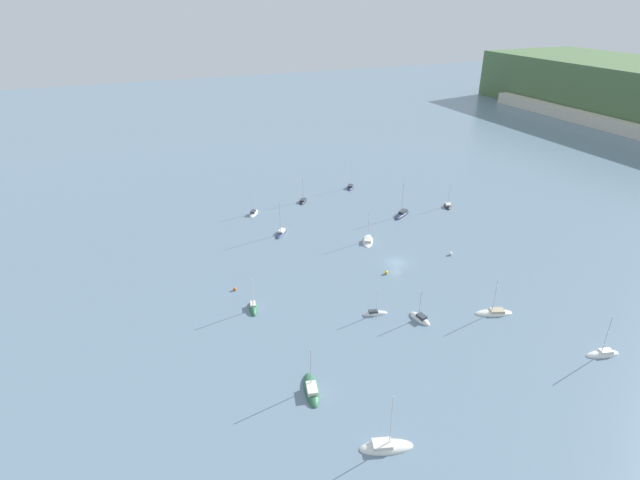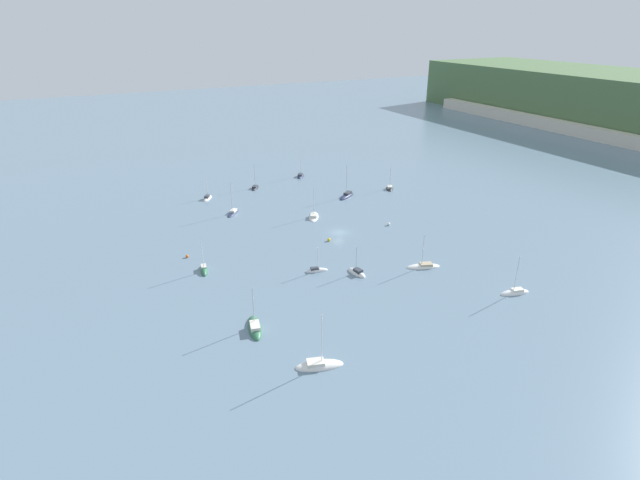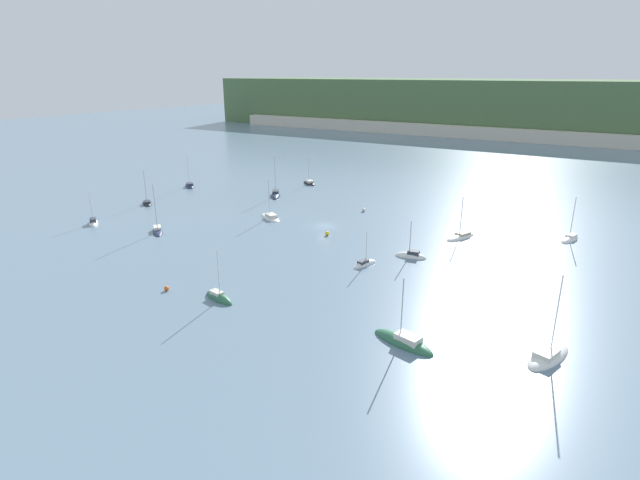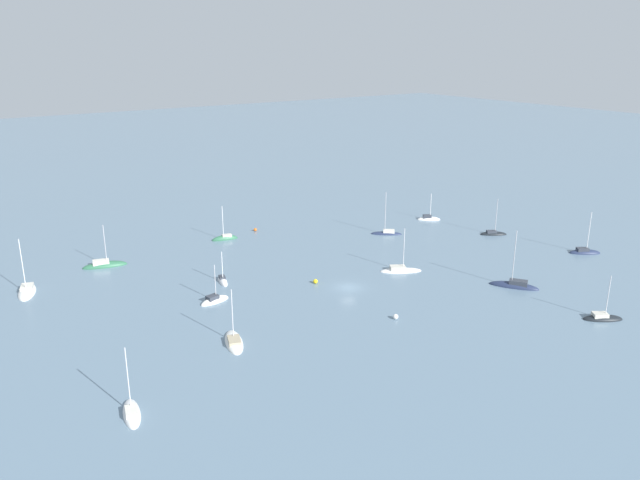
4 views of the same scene
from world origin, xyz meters
The scene contains 18 objects.
ground_plane centered at (0.00, 0.00, 0.00)m, with size 600.00×600.00×0.00m, color slate.
sailboat_0 centered at (-41.15, -23.12, 0.12)m, with size 5.39×4.46×7.07m.
sailboat_1 centered at (-44.53, -6.56, 0.09)m, with size 5.89×4.77×8.65m.
sailboat_2 centered at (16.52, -14.76, 0.08)m, with size 2.69×5.24×6.34m.
sailboat_3 centered at (43.14, 16.45, 0.09)m, with size 3.35×6.55×9.02m.
sailboat_4 centered at (5.29, -36.58, 0.08)m, with size 5.79×2.74×8.30m.
sailboat_5 centered at (-25.59, -20.06, 0.14)m, with size 6.47×5.74×9.94m.
sailboat_6 centered at (-12.69, -0.97, 0.12)m, with size 7.90×5.99×8.74m.
sailboat_7 centered at (-24.12, 32.05, 0.10)m, with size 6.23×5.12×7.78m.
sailboat_8 centered at (31.31, -34.37, 0.10)m, with size 8.38×4.21×8.96m.
sailboat_9 centered at (-23.72, 15.88, 0.12)m, with size 6.48×8.15×10.89m.
sailboat_10 centered at (25.55, 7.25, 0.08)m, with size 4.82×7.92×8.60m.
sailboat_11 centered at (-49.70, 12.13, 0.11)m, with size 6.27×5.24×9.25m.
sailboat_12 centered at (45.81, -28.91, 0.09)m, with size 4.85×8.22×10.39m.
sailboat_13 centered at (21.52, -7.49, 0.10)m, with size 5.51×2.78×7.11m.
mooring_buoy_0 centered at (1.72, 14.16, 0.41)m, with size 0.81×0.81×0.81m.
mooring_buoy_1 centered at (3.57, -4.81, 0.40)m, with size 0.80×0.80×0.80m.
mooring_buoy_2 centered at (-2.98, -38.31, 0.35)m, with size 0.70×0.70×0.70m.
Camera 1 is at (88.04, -56.81, 57.63)m, focal length 28.00 mm.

